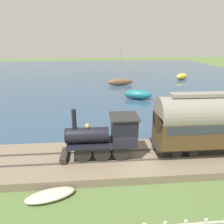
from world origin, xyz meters
TOP-DOWN VIEW (x-y plane):
  - ground_plane at (0.00, 0.00)m, footprint 200.00×200.00m
  - harbor_water at (43.62, 0.00)m, footprint 80.00×80.00m
  - rail_embankment at (0.64, 0.00)m, footprint 5.36×56.00m
  - steam_locomotive at (0.64, 1.64)m, footprint 2.08×5.42m
  - passenger_coach at (0.64, -6.71)m, footprint 2.57×10.05m
  - sailboat_teal at (18.49, -4.21)m, footprint 3.13×4.55m
  - sailboat_brown at (29.28, -2.87)m, footprint 2.09×5.38m
  - sailboat_yellow at (34.53, -17.57)m, footprint 2.80×3.58m
  - rowboat_near_shore at (9.15, -11.52)m, footprint 1.81×2.78m
  - beached_dinghy at (-2.79, 5.15)m, footprint 1.88×3.00m

SIDE VIEW (x-z plane):
  - ground_plane at x=0.00m, z-range 0.00..0.00m
  - harbor_water at x=43.62m, z-range 0.00..0.01m
  - rowboat_near_shore at x=9.15m, z-range 0.01..0.38m
  - beached_dinghy at x=-2.79m, z-range 0.00..0.44m
  - rail_embankment at x=0.64m, z-range -0.06..0.61m
  - sailboat_brown at x=29.28m, z-range -2.91..4.30m
  - sailboat_yellow at x=34.53m, z-range -2.12..3.59m
  - sailboat_teal at x=18.49m, z-range -2.22..3.71m
  - steam_locomotive at x=0.64m, z-range 0.60..4.16m
  - passenger_coach at x=0.64m, z-range 0.84..5.34m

